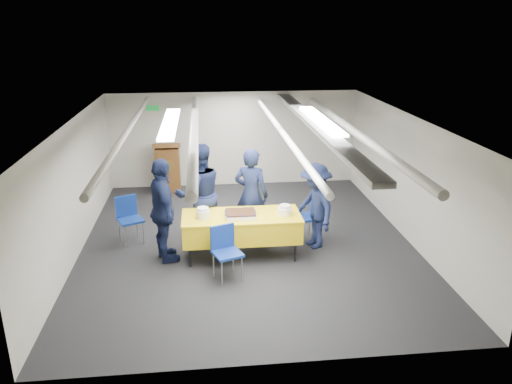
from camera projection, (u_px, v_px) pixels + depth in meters
ground at (247, 242)px, 9.29m from camera, size 7.00×7.00×0.00m
room_shell at (250, 142)px, 9.09m from camera, size 6.00×7.00×2.30m
serving_table at (242, 226)px, 8.57m from camera, size 2.02×0.86×0.77m
sheet_cake at (240, 214)px, 8.42m from camera, size 0.53×0.41×0.09m
plate_stack_left at (203, 213)px, 8.35m from camera, size 0.23×0.23×0.18m
plate_stack_right at (285, 210)px, 8.50m from camera, size 0.23×0.23×0.17m
podium at (168, 167)px, 11.79m from camera, size 0.62×0.53×1.25m
chair_near at (225, 247)px, 7.86m from camera, size 0.54×0.54×0.87m
chair_right at (309, 213)px, 9.26m from camera, size 0.50×0.50×0.87m
chair_left at (128, 214)px, 9.17m from camera, size 0.56×0.56×0.87m
sailor_a at (251, 195)px, 9.16m from camera, size 0.75×0.64×1.75m
sailor_b at (199, 194)px, 9.01m from camera, size 1.10×0.97×1.88m
sailor_c at (163, 211)px, 8.31m from camera, size 0.73×1.14×1.80m
sailor_d at (315, 206)px, 8.88m from camera, size 0.84×1.13×1.56m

